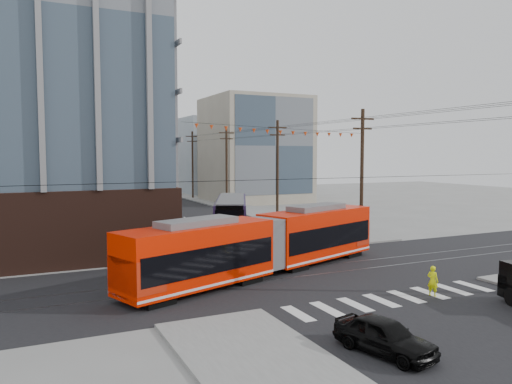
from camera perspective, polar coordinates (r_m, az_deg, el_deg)
ground at (r=29.01m, az=11.56°, el=-10.35°), size 160.00×160.00×0.00m
bg_bldg_nw_near at (r=74.46m, az=-25.38°, el=5.23°), size 18.00×16.00×18.00m
bg_bldg_ne_near at (r=77.73m, az=-0.16°, el=4.86°), size 14.00×14.00×16.00m
bg_bldg_nw_far at (r=94.52m, az=-23.55°, el=5.62°), size 16.00×18.00×20.00m
bg_bldg_ne_far at (r=96.93m, az=-4.10°, el=4.16°), size 16.00×16.00×14.00m
utility_pole_far at (r=82.46m, az=-7.26°, el=3.06°), size 0.30×0.30×11.00m
streetcar at (r=30.44m, az=0.93°, el=-5.96°), size 19.14×9.22×3.74m
city_bus at (r=45.37m, az=-2.84°, el=-2.73°), size 7.30×12.21×3.45m
black_sedan at (r=19.58m, az=14.47°, el=-15.62°), size 2.53×4.25×1.35m
parked_car_silver at (r=36.46m, az=-5.93°, el=-5.94°), size 2.74×5.20×1.63m
parked_car_white at (r=44.58m, az=-10.23°, el=-4.32°), size 3.32×4.83×1.30m
parked_car_grey at (r=47.92m, az=-11.08°, el=-3.74°), size 2.99×4.92×1.28m
pedestrian at (r=27.65m, az=19.55°, el=-9.55°), size 0.56×0.68×1.59m
jersey_barrier at (r=44.60m, az=9.57°, el=-4.69°), size 1.26×3.62×0.71m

